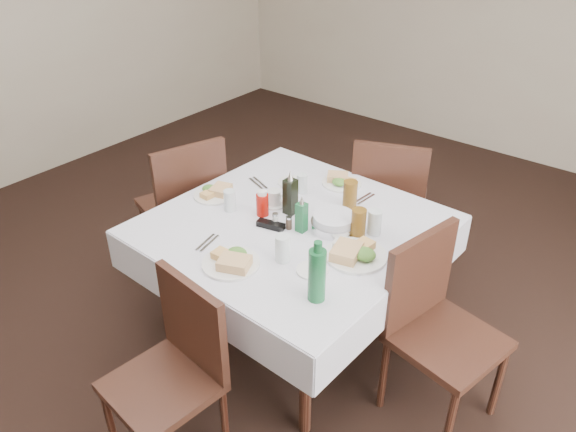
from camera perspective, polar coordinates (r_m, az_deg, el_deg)
The scene contains 33 objects.
ground_plane at distance 3.40m, azimuth -3.52°, elevation -12.58°, with size 7.00×7.00×0.00m, color black.
room_shell at distance 2.54m, azimuth -4.81°, elevation 16.52°, with size 6.04×7.04×2.80m.
dining_table at distance 3.04m, azimuth 0.50°, elevation -1.92°, with size 1.44×1.44×0.76m.
chair_north at distance 3.72m, azimuth 10.18°, elevation 1.87°, with size 0.60×0.60×0.98m.
chair_south at distance 2.60m, azimuth -11.26°, elevation -14.44°, with size 0.48×0.48×0.91m.
chair_east at distance 2.80m, azimuth 14.60°, elevation -9.95°, with size 0.54×0.54×0.97m.
chair_west at distance 3.66m, azimuth -10.32°, elevation 1.52°, with size 0.59×0.59×1.00m.
meal_north at distance 3.39m, azimuth 5.38°, elevation 3.57°, with size 0.24×0.24×0.05m.
meal_south at distance 2.69m, azimuth -5.70°, elevation -4.53°, with size 0.28×0.28×0.06m.
meal_east at distance 2.74m, azimuth 6.84°, elevation -3.77°, with size 0.31×0.31×0.07m.
meal_west at distance 3.28m, azimuth -7.45°, elevation 2.41°, with size 0.24×0.24×0.05m.
side_plate_a at distance 3.39m, azimuth 0.43°, elevation 3.43°, with size 0.18×0.18×0.01m.
side_plate_b at distance 2.65m, azimuth 2.47°, elevation -5.52°, with size 0.15×0.15×0.01m.
water_n at distance 3.27m, azimuth 1.44°, elevation 3.32°, with size 0.06×0.06×0.12m.
water_s at distance 2.68m, azimuth -0.54°, elevation -3.30°, with size 0.07×0.07×0.14m.
water_e at distance 2.92m, azimuth 8.78°, elevation -0.62°, with size 0.07×0.07×0.13m.
water_w at distance 3.11m, azimuth -5.93°, elevation 1.59°, with size 0.07×0.07×0.12m.
iced_tea_a at distance 3.12m, azimuth 6.32°, elevation 2.15°, with size 0.08×0.08×0.16m.
iced_tea_b at distance 2.87m, azimuth 7.17°, elevation -0.74°, with size 0.08×0.08×0.16m.
bread_basket at distance 2.95m, azimuth 4.69°, elevation -0.63°, with size 0.25×0.25×0.08m.
oil_cruet_dark at distance 3.04m, azimuth 0.24°, elevation 2.15°, with size 0.06×0.06×0.26m.
oil_cruet_green at distance 2.89m, azimuth 1.39°, elevation -0.01°, with size 0.05×0.05×0.21m.
ketchup_bottle at distance 3.04m, azimuth -2.62°, elevation 1.26°, with size 0.07×0.07×0.15m.
salt_shaker at distance 2.96m, azimuth -1.29°, elevation -0.35°, with size 0.03×0.03×0.07m.
pepper_shaker at distance 2.94m, azimuth 0.09°, elevation -0.68°, with size 0.03×0.03×0.07m.
coffee_mug at distance 3.15m, azimuth -1.39°, elevation 1.78°, with size 0.14×0.13×0.09m.
sunglasses at distance 2.96m, azimuth -1.76°, elevation -0.92°, with size 0.16×0.08×0.03m.
green_bottle at distance 2.42m, azimuth 2.96°, elevation -5.94°, with size 0.08×0.08×0.30m.
sugar_caddy at distance 2.79m, azimuth 5.62°, elevation -3.06°, with size 0.11×0.08×0.05m.
cutlery_n at distance 3.25m, azimuth 7.76°, elevation 1.75°, with size 0.05×0.16×0.01m.
cutlery_s at distance 2.87m, azimuth -8.19°, elevation -2.73°, with size 0.08×0.17×0.01m.
cutlery_e at distance 2.68m, azimuth 5.88°, elevation -5.29°, with size 0.17×0.06×0.01m.
cutlery_w at distance 3.39m, azimuth -3.05°, elevation 3.31°, with size 0.18×0.10×0.01m.
Camera 1 is at (1.69, -1.78, 2.36)m, focal length 35.00 mm.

